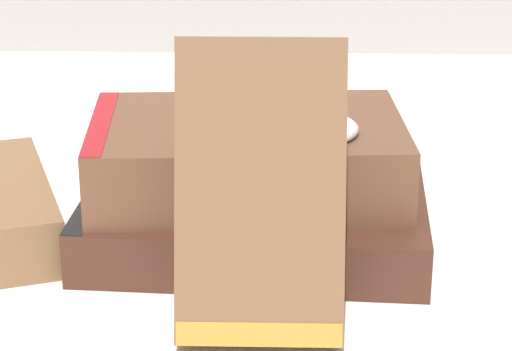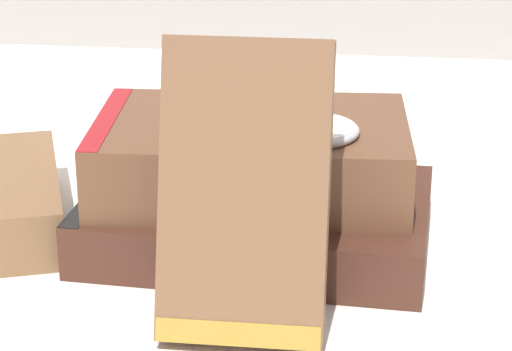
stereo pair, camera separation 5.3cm
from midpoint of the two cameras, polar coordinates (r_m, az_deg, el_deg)
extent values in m
plane|color=white|center=(0.62, -5.48, -4.99)|extent=(3.00, 3.00, 0.00)
cube|color=#422319|center=(0.64, -2.47, -2.44)|extent=(0.21, 0.15, 0.03)
cube|color=black|center=(0.66, -10.70, -2.11)|extent=(0.02, 0.13, 0.03)
cube|color=brown|center=(0.63, -2.90, 1.01)|extent=(0.19, 0.13, 0.04)
cube|color=maroon|center=(0.64, -10.59, 0.89)|extent=(0.02, 0.12, 0.04)
cube|color=brown|center=(0.52, -2.67, -0.91)|extent=(0.08, 0.07, 0.15)
cube|color=olive|center=(0.54, -2.70, -8.27)|extent=(0.08, 0.03, 0.02)
cylinder|color=white|center=(0.60, 0.50, 2.48)|extent=(0.05, 0.05, 0.01)
torus|color=#B2B2B7|center=(0.60, 0.50, 2.48)|extent=(0.05, 0.05, 0.01)
sphere|color=#B2B2B7|center=(0.63, 0.54, 3.26)|extent=(0.01, 0.01, 0.01)
torus|color=black|center=(0.77, -5.89, 0.66)|extent=(0.06, 0.06, 0.00)
torus|color=black|center=(0.78, -1.76, 1.01)|extent=(0.06, 0.06, 0.00)
cylinder|color=black|center=(0.77, -3.81, 0.84)|extent=(0.02, 0.01, 0.00)
camera|label=1|loc=(0.03, -92.52, -1.00)|focal=75.00mm
camera|label=2|loc=(0.03, 87.48, 1.00)|focal=75.00mm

